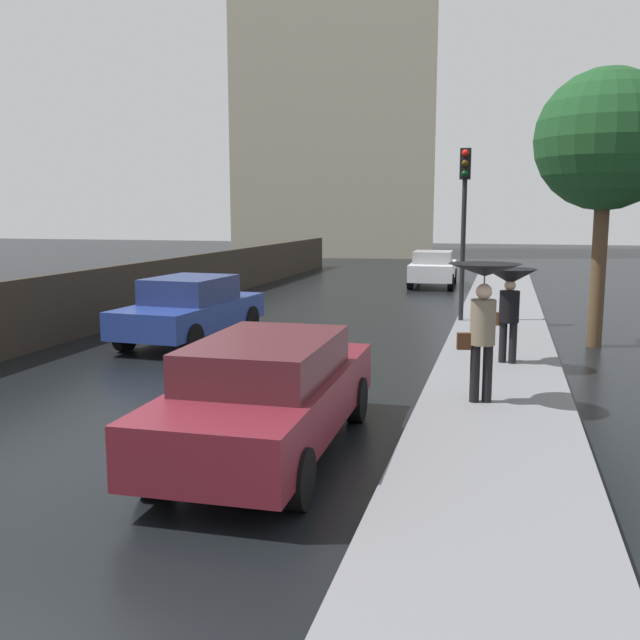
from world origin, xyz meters
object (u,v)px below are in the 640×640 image
Objects in this scene: pedestrian_with_umbrella_far at (484,296)px; street_tree_near at (606,141)px; car_maroon_near_kerb at (269,393)px; car_white_mid_road at (433,268)px; car_blue_far_ahead at (191,309)px; pedestrian_with_umbrella_near at (510,289)px; traffic_light at (464,202)px.

street_tree_near is at bearing -124.00° from pedestrian_with_umbrella_far.
car_white_mid_road is at bearing 89.13° from car_maroon_near_kerb.
pedestrian_with_umbrella_far is at bearing -83.86° from car_white_mid_road.
car_maroon_near_kerb is at bearing 125.76° from car_blue_far_ahead.
car_maroon_near_kerb is 2.66× the size of pedestrian_with_umbrella_near.
car_maroon_near_kerb is at bearing -91.70° from car_white_mid_road.
car_maroon_near_kerb is 6.05m from pedestrian_with_umbrella_near.
street_tree_near reaches higher than pedestrian_with_umbrella_near.
street_tree_near is at bearing -70.09° from car_white_mid_road.
street_tree_near is (2.96, -2.13, 1.20)m from traffic_light.
car_maroon_near_kerb is at bearing -98.88° from traffic_light.
pedestrian_with_umbrella_far is 8.02m from traffic_light.
car_maroon_near_kerb is 1.07× the size of traffic_light.
street_tree_near is (4.61, -11.57, 3.59)m from car_white_mid_road.
car_blue_far_ahead is at bearing -146.02° from traffic_light.
pedestrian_with_umbrella_near is at bearing -122.52° from street_tree_near.
traffic_light is 3.84m from street_tree_near.
car_blue_far_ahead is (-4.01, -13.25, 0.03)m from car_white_mid_road.
car_white_mid_road is 13.85m from car_blue_far_ahead.
street_tree_near reaches higher than car_blue_far_ahead.
traffic_light is at bearing 80.12° from car_maroon_near_kerb.
car_white_mid_road is at bearing -65.65° from pedestrian_with_umbrella_near.
car_blue_far_ahead is 9.48m from street_tree_near.
car_maroon_near_kerb is 7.66m from car_blue_far_ahead.
car_blue_far_ahead is (-4.05, 6.50, 0.01)m from car_maroon_near_kerb.
car_maroon_near_kerb is at bearing 32.99° from pedestrian_with_umbrella_far.
car_maroon_near_kerb is 19.75m from car_white_mid_road.
car_blue_far_ahead is at bearing 120.95° from car_maroon_near_kerb.
pedestrian_with_umbrella_near is (6.81, -1.16, 0.75)m from car_blue_far_ahead.
street_tree_near is at bearing -109.15° from pedestrian_with_umbrella_near.
car_maroon_near_kerb is 1.14× the size of car_white_mid_road.
pedestrian_with_umbrella_far is 0.35× the size of street_tree_near.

